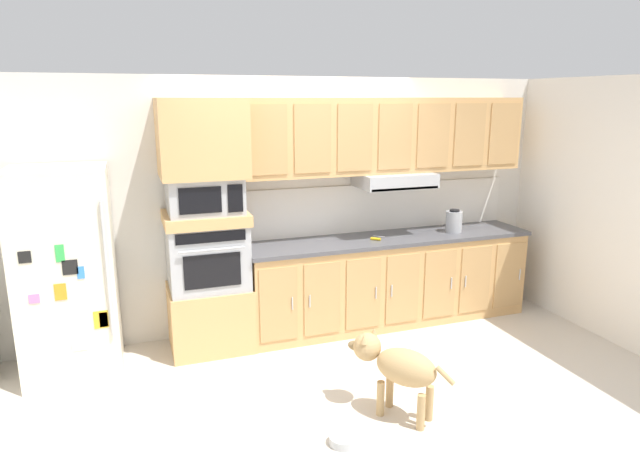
{
  "coord_description": "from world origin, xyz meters",
  "views": [
    {
      "loc": [
        -1.55,
        -4.12,
        2.3
      ],
      "look_at": [
        0.01,
        0.28,
        1.18
      ],
      "focal_mm": 30.75,
      "sensor_mm": 36.0,
      "label": 1
    }
  ],
  "objects_px": {
    "electric_kettle": "(454,221)",
    "dog_food_bowl": "(344,439)",
    "refrigerator": "(67,273)",
    "dog": "(397,365)",
    "microwave": "(204,195)",
    "screwdriver": "(376,239)",
    "built_in_oven": "(207,255)"
  },
  "relations": [
    {
      "from": "dog",
      "to": "microwave",
      "type": "bearing_deg",
      "value": -1.24
    },
    {
      "from": "screwdriver",
      "to": "dog",
      "type": "relative_size",
      "value": 0.23
    },
    {
      "from": "built_in_oven",
      "to": "screwdriver",
      "type": "height_order",
      "value": "built_in_oven"
    },
    {
      "from": "dog_food_bowl",
      "to": "screwdriver",
      "type": "bearing_deg",
      "value": 59.22
    },
    {
      "from": "refrigerator",
      "to": "microwave",
      "type": "distance_m",
      "value": 1.31
    },
    {
      "from": "dog_food_bowl",
      "to": "dog",
      "type": "bearing_deg",
      "value": 22.55
    },
    {
      "from": "microwave",
      "to": "dog",
      "type": "xyz_separation_m",
      "value": [
        1.12,
        -1.61,
        -1.06
      ]
    },
    {
      "from": "electric_kettle",
      "to": "dog_food_bowl",
      "type": "distance_m",
      "value": 2.81
    },
    {
      "from": "built_in_oven",
      "to": "microwave",
      "type": "xyz_separation_m",
      "value": [
        0.0,
        -0.0,
        0.56
      ]
    },
    {
      "from": "built_in_oven",
      "to": "dog",
      "type": "xyz_separation_m",
      "value": [
        1.12,
        -1.61,
        -0.5
      ]
    },
    {
      "from": "electric_kettle",
      "to": "refrigerator",
      "type": "bearing_deg",
      "value": -179.69
    },
    {
      "from": "refrigerator",
      "to": "dog_food_bowl",
      "type": "bearing_deg",
      "value": -44.3
    },
    {
      "from": "electric_kettle",
      "to": "dog_food_bowl",
      "type": "bearing_deg",
      "value": -137.76
    },
    {
      "from": "refrigerator",
      "to": "electric_kettle",
      "type": "xyz_separation_m",
      "value": [
        3.74,
        0.02,
        0.15
      ]
    },
    {
      "from": "microwave",
      "to": "screwdriver",
      "type": "height_order",
      "value": "microwave"
    },
    {
      "from": "dog",
      "to": "built_in_oven",
      "type": "bearing_deg",
      "value": -1.24
    },
    {
      "from": "screwdriver",
      "to": "dog",
      "type": "distance_m",
      "value": 1.7
    },
    {
      "from": "built_in_oven",
      "to": "dog_food_bowl",
      "type": "relative_size",
      "value": 3.5
    },
    {
      "from": "refrigerator",
      "to": "microwave",
      "type": "bearing_deg",
      "value": 3.31
    },
    {
      "from": "microwave",
      "to": "refrigerator",
      "type": "bearing_deg",
      "value": -176.69
    },
    {
      "from": "refrigerator",
      "to": "dog",
      "type": "height_order",
      "value": "refrigerator"
    },
    {
      "from": "screwdriver",
      "to": "microwave",
      "type": "bearing_deg",
      "value": 177.16
    },
    {
      "from": "refrigerator",
      "to": "microwave",
      "type": "xyz_separation_m",
      "value": [
        1.17,
        0.07,
        0.58
      ]
    },
    {
      "from": "refrigerator",
      "to": "microwave",
      "type": "relative_size",
      "value": 2.73
    },
    {
      "from": "refrigerator",
      "to": "electric_kettle",
      "type": "height_order",
      "value": "refrigerator"
    },
    {
      "from": "screwdriver",
      "to": "electric_kettle",
      "type": "relative_size",
      "value": 0.7
    },
    {
      "from": "electric_kettle",
      "to": "dog_food_bowl",
      "type": "height_order",
      "value": "electric_kettle"
    },
    {
      "from": "refrigerator",
      "to": "dog",
      "type": "xyz_separation_m",
      "value": [
        2.29,
        -1.54,
        -0.48
      ]
    },
    {
      "from": "dog_food_bowl",
      "to": "electric_kettle",
      "type": "bearing_deg",
      "value": 42.24
    },
    {
      "from": "electric_kettle",
      "to": "screwdriver",
      "type": "bearing_deg",
      "value": -177.83
    },
    {
      "from": "dog_food_bowl",
      "to": "refrigerator",
      "type": "bearing_deg",
      "value": 135.7
    },
    {
      "from": "refrigerator",
      "to": "dog_food_bowl",
      "type": "height_order",
      "value": "refrigerator"
    }
  ]
}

